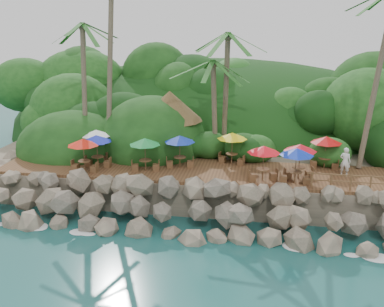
# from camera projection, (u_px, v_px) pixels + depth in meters

# --- Properties ---
(ground) EXTENTS (140.00, 140.00, 0.00)m
(ground) POSITION_uv_depth(u_px,v_px,m) (174.00, 243.00, 24.32)
(ground) COLOR #19514F
(ground) RESTS_ON ground
(land_base) EXTENTS (32.00, 25.20, 2.10)m
(land_base) POSITION_uv_depth(u_px,v_px,m) (210.00, 147.00, 39.13)
(land_base) COLOR gray
(land_base) RESTS_ON ground
(jungle_hill) EXTENTS (44.80, 28.00, 15.40)m
(jungle_hill) POSITION_uv_depth(u_px,v_px,m) (219.00, 137.00, 46.51)
(jungle_hill) COLOR #143811
(jungle_hill) RESTS_ON ground
(seawall) EXTENTS (29.00, 4.00, 2.30)m
(seawall) POSITION_uv_depth(u_px,v_px,m) (181.00, 209.00, 25.87)
(seawall) COLOR gray
(seawall) RESTS_ON ground
(terrace) EXTENTS (26.00, 5.00, 0.20)m
(terrace) POSITION_uv_depth(u_px,v_px,m) (192.00, 171.00, 29.35)
(terrace) COLOR brown
(terrace) RESTS_ON land_base
(jungle_foliage) EXTENTS (44.00, 16.00, 12.00)m
(jungle_foliage) POSITION_uv_depth(u_px,v_px,m) (209.00, 161.00, 38.48)
(jungle_foliage) COLOR #143811
(jungle_foliage) RESTS_ON ground
(foam_line) EXTENTS (25.20, 0.80, 0.06)m
(foam_line) POSITION_uv_depth(u_px,v_px,m) (175.00, 240.00, 24.59)
(foam_line) COLOR white
(foam_line) RESTS_ON ground
(palms) EXTENTS (29.80, 6.96, 14.34)m
(palms) POSITION_uv_depth(u_px,v_px,m) (236.00, 18.00, 28.88)
(palms) COLOR brown
(palms) RESTS_ON ground
(palapa) EXTENTS (4.91, 4.91, 4.60)m
(palapa) POSITION_uv_depth(u_px,v_px,m) (170.00, 106.00, 32.49)
(palapa) COLOR brown
(palapa) RESTS_ON ground
(dining_clusters) EXTENTS (17.74, 5.26, 2.23)m
(dining_clusters) POSITION_uv_depth(u_px,v_px,m) (200.00, 144.00, 28.48)
(dining_clusters) COLOR brown
(dining_clusters) RESTS_ON terrace
(railing) EXTENTS (8.30, 0.10, 1.00)m
(railing) POSITION_uv_depth(u_px,v_px,m) (381.00, 183.00, 25.14)
(railing) COLOR brown
(railing) RESTS_ON terrace
(waiter) EXTENTS (0.78, 0.64, 1.85)m
(waiter) POSITION_uv_depth(u_px,v_px,m) (345.00, 162.00, 27.90)
(waiter) COLOR white
(waiter) RESTS_ON terrace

